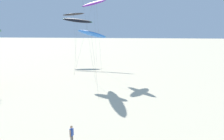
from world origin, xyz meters
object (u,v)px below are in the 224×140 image
(flying_kite_7, at_px, (73,14))
(flying_kite_8, at_px, (91,34))
(flying_kite_3, at_px, (77,21))
(flying_kite_4, at_px, (94,3))
(person_foreground_walker, at_px, (72,135))

(flying_kite_7, height_order, flying_kite_8, flying_kite_7)
(flying_kite_3, relative_size, flying_kite_4, 0.71)
(person_foreground_walker, bearing_deg, flying_kite_3, 101.74)
(flying_kite_4, bearing_deg, flying_kite_8, -82.44)
(flying_kite_3, height_order, flying_kite_7, flying_kite_7)
(flying_kite_4, height_order, flying_kite_8, flying_kite_4)
(flying_kite_8, distance_m, person_foreground_walker, 21.55)
(flying_kite_3, xyz_separation_m, flying_kite_7, (-1.72, 3.58, 1.55))
(flying_kite_7, xyz_separation_m, flying_kite_8, (8.12, -22.31, -3.76))
(flying_kite_3, bearing_deg, person_foreground_walker, -78.26)
(flying_kite_3, height_order, flying_kite_4, flying_kite_4)
(flying_kite_8, bearing_deg, person_foreground_walker, -85.16)
(flying_kite_8, bearing_deg, flying_kite_3, 108.86)
(flying_kite_8, xyz_separation_m, person_foreground_walker, (1.72, -20.33, -6.94))
(flying_kite_3, xyz_separation_m, person_foreground_walker, (8.12, -39.06, -9.14))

